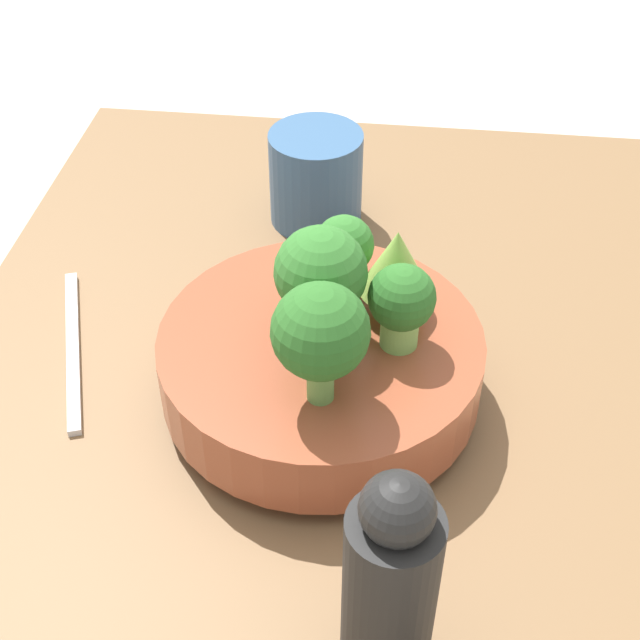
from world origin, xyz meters
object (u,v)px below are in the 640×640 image
(bowl, at_px, (320,368))
(pepper_mill, at_px, (390,587))
(cup, at_px, (316,178))
(fork, at_px, (73,347))

(bowl, xyz_separation_m, pepper_mill, (0.20, 0.06, 0.04))
(bowl, bearing_deg, cup, -172.33)
(cup, relative_size, fork, 0.49)
(pepper_mill, xyz_separation_m, fork, (-0.24, -0.27, -0.08))
(bowl, bearing_deg, fork, -99.68)
(bowl, xyz_separation_m, fork, (-0.04, -0.21, -0.03))
(fork, bearing_deg, pepper_mill, 48.45)
(bowl, distance_m, pepper_mill, 0.22)
(bowl, height_order, cup, cup)
(pepper_mill, distance_m, fork, 0.37)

